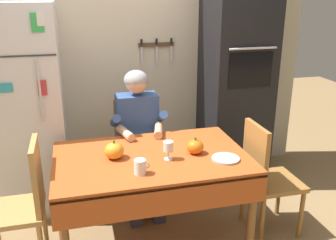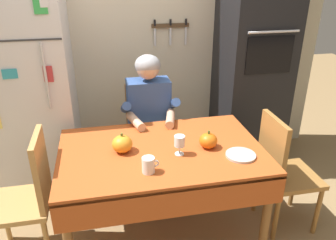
{
  "view_description": "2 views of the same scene",
  "coord_description": "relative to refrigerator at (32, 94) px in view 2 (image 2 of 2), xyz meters",
  "views": [
    {
      "loc": [
        -0.5,
        -2.34,
        1.88
      ],
      "look_at": [
        0.14,
        0.16,
        0.98
      ],
      "focal_mm": 39.92,
      "sensor_mm": 36.0,
      "label": 1
    },
    {
      "loc": [
        -0.36,
        -1.89,
        1.9
      ],
      "look_at": [
        0.07,
        0.23,
        0.89
      ],
      "focal_mm": 35.96,
      "sensor_mm": 36.0,
      "label": 2
    }
  ],
  "objects": [
    {
      "name": "ground_plane",
      "position": [
        0.95,
        -0.96,
        -0.9
      ],
      "size": [
        10.0,
        10.0,
        0.0
      ],
      "primitive_type": "plane",
      "color": "#93754C",
      "rests_on": "ground"
    },
    {
      "name": "back_wall_assembly",
      "position": [
        1.0,
        0.39,
        0.4
      ],
      "size": [
        3.7,
        0.13,
        2.6
      ],
      "color": "beige",
      "rests_on": "ground"
    },
    {
      "name": "refrigerator",
      "position": [
        0.0,
        0.0,
        0.0
      ],
      "size": [
        0.68,
        0.71,
        1.8
      ],
      "color": "silver",
      "rests_on": "ground"
    },
    {
      "name": "wall_oven",
      "position": [
        2.0,
        0.04,
        0.15
      ],
      "size": [
        0.6,
        0.64,
        2.1
      ],
      "color": "black",
      "rests_on": "ground"
    },
    {
      "name": "dining_table",
      "position": [
        0.95,
        -0.88,
        -0.24
      ],
      "size": [
        1.4,
        0.9,
        0.74
      ],
      "color": "brown",
      "rests_on": "ground"
    },
    {
      "name": "chair_behind_person",
      "position": [
        0.96,
        -0.09,
        -0.39
      ],
      "size": [
        0.4,
        0.4,
        0.93
      ],
      "color": "#9E6B33",
      "rests_on": "ground"
    },
    {
      "name": "seated_person",
      "position": [
        0.96,
        -0.28,
        -0.16
      ],
      "size": [
        0.47,
        0.55,
        1.25
      ],
      "color": "#38384C",
      "rests_on": "ground"
    },
    {
      "name": "chair_right_side",
      "position": [
        1.85,
        -0.94,
        -0.39
      ],
      "size": [
        0.4,
        0.4,
        0.93
      ],
      "color": "#9E6B33",
      "rests_on": "ground"
    },
    {
      "name": "chair_left_side",
      "position": [
        0.05,
        -0.87,
        -0.39
      ],
      "size": [
        0.4,
        0.4,
        0.93
      ],
      "color": "tan",
      "rests_on": "ground"
    },
    {
      "name": "coffee_mug",
      "position": [
        0.82,
        -1.12,
        -0.11
      ],
      "size": [
        0.11,
        0.08,
        0.1
      ],
      "color": "white",
      "rests_on": "dining_table"
    },
    {
      "name": "wine_glass",
      "position": [
        1.06,
        -0.95,
        -0.07
      ],
      "size": [
        0.07,
        0.07,
        0.14
      ],
      "color": "white",
      "rests_on": "dining_table"
    },
    {
      "name": "pumpkin_large",
      "position": [
        0.68,
        -0.84,
        -0.1
      ],
      "size": [
        0.14,
        0.14,
        0.14
      ],
      "color": "orange",
      "rests_on": "dining_table"
    },
    {
      "name": "pumpkin_medium",
      "position": [
        1.27,
        -0.9,
        -0.11
      ],
      "size": [
        0.13,
        0.13,
        0.13
      ],
      "color": "orange",
      "rests_on": "dining_table"
    },
    {
      "name": "serving_tray",
      "position": [
        1.45,
        -1.06,
        -0.15
      ],
      "size": [
        0.2,
        0.2,
        0.02
      ],
      "primitive_type": "cylinder",
      "color": "#B7B2A8",
      "rests_on": "dining_table"
    }
  ]
}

